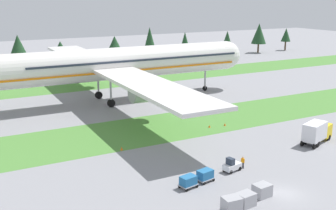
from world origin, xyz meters
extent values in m
plane|color=gray|center=(0.00, 0.00, 0.00)|extent=(400.00, 400.00, 0.00)
cube|color=#4C8438|center=(0.00, 30.29, 0.00)|extent=(320.00, 15.72, 0.01)
cube|color=#4C8438|center=(0.00, 73.74, 0.00)|extent=(320.00, 15.72, 0.01)
cylinder|color=silver|center=(0.15, 52.02, 8.59)|extent=(56.13, 7.54, 7.01)
sphere|color=silver|center=(28.18, 51.75, 8.59)|extent=(6.87, 6.87, 6.87)
cube|color=orange|center=(0.15, 52.02, 7.37)|extent=(54.77, 7.67, 0.36)
cube|color=#283342|center=(3.57, 51.99, 9.47)|extent=(49.30, 7.55, 0.44)
cube|color=silver|center=(-3.06, 74.36, 7.89)|extent=(9.24, 37.69, 0.63)
cylinder|color=#A3A3A8|center=(-1.78, 68.71, 5.58)|extent=(5.51, 3.91, 3.86)
cube|color=silver|center=(-3.48, 29.74, 7.89)|extent=(9.24, 37.69, 0.63)
cylinder|color=#A3A3A8|center=(-2.09, 35.37, 5.58)|extent=(5.51, 3.91, 3.86)
cylinder|color=#A3A3A8|center=(22.03, 51.81, 4.07)|extent=(0.44, 0.44, 6.94)
cylinder|color=black|center=(22.03, 51.81, 0.60)|extent=(1.20, 0.43, 1.20)
cylinder|color=#A3A3A8|center=(-4.23, 56.27, 4.20)|extent=(0.44, 0.44, 6.69)
cylinder|color=black|center=(-4.23, 56.27, 0.85)|extent=(1.71, 0.61, 1.70)
cylinder|color=#A3A3A8|center=(-4.31, 47.85, 4.20)|extent=(0.44, 0.44, 6.69)
cylinder|color=black|center=(-4.31, 47.85, 0.85)|extent=(1.71, 0.61, 1.70)
cube|color=silver|center=(-1.70, 8.44, 0.69)|extent=(2.80, 1.78, 0.77)
cube|color=#283342|center=(-2.08, 8.37, 1.52)|extent=(0.90, 1.21, 0.90)
cylinder|color=black|center=(-0.91, 9.16, 0.30)|extent=(0.63, 0.31, 0.60)
cylinder|color=black|center=(-0.70, 8.08, 0.30)|extent=(0.63, 0.31, 0.60)
cylinder|color=black|center=(-2.70, 8.80, 0.30)|extent=(0.63, 0.31, 0.60)
cylinder|color=black|center=(-2.48, 7.72, 0.30)|extent=(0.63, 0.31, 0.60)
cube|color=#A3A3A8|center=(-6.70, 7.44, 0.40)|extent=(2.45, 1.90, 0.10)
cube|color=#23669E|center=(-6.70, 7.44, 1.00)|extent=(2.16, 1.67, 1.10)
cylinder|color=black|center=(-6.01, 8.28, 0.20)|extent=(0.42, 0.20, 0.40)
cylinder|color=black|center=(-5.74, 6.93, 0.20)|extent=(0.42, 0.20, 0.40)
cylinder|color=black|center=(-7.65, 7.96, 0.20)|extent=(0.42, 0.20, 0.40)
cylinder|color=black|center=(-7.38, 6.60, 0.20)|extent=(0.42, 0.20, 0.40)
cube|color=#A3A3A8|center=(-9.54, 6.88, 0.40)|extent=(2.45, 1.90, 0.10)
cube|color=#23669E|center=(-9.54, 6.88, 1.00)|extent=(2.16, 1.67, 1.10)
cylinder|color=black|center=(-8.86, 7.72, 0.20)|extent=(0.42, 0.20, 0.40)
cylinder|color=black|center=(-8.59, 6.36, 0.20)|extent=(0.42, 0.20, 0.40)
cylinder|color=black|center=(-10.50, 7.39, 0.20)|extent=(0.42, 0.20, 0.40)
cylinder|color=black|center=(-10.23, 6.04, 0.20)|extent=(0.42, 0.20, 0.40)
cube|color=yellow|center=(19.34, 11.96, 1.58)|extent=(2.84, 2.90, 2.20)
cube|color=#283342|center=(20.34, 12.32, 2.02)|extent=(0.77, 1.98, 0.97)
cube|color=silver|center=(16.18, 10.84, 2.18)|extent=(5.01, 3.67, 2.80)
cylinder|color=black|center=(19.21, 12.98, 0.48)|extent=(1.01, 0.60, 0.96)
cylinder|color=black|center=(19.88, 11.09, 0.48)|extent=(1.01, 0.60, 0.96)
cylinder|color=black|center=(15.00, 11.48, 0.48)|extent=(1.01, 0.60, 0.96)
cylinder|color=black|center=(15.67, 9.60, 0.48)|extent=(1.01, 0.60, 0.96)
cylinder|color=black|center=(13.94, 11.10, 0.48)|extent=(1.01, 0.60, 0.96)
cylinder|color=black|center=(14.61, 9.22, 0.48)|extent=(1.01, 0.60, 0.96)
cylinder|color=black|center=(0.11, 8.64, 0.42)|extent=(0.18, 0.18, 0.85)
cylinder|color=black|center=(0.19, 8.43, 0.42)|extent=(0.18, 0.18, 0.85)
cylinder|color=orange|center=(0.15, 8.53, 1.16)|extent=(0.36, 0.36, 0.62)
sphere|color=tan|center=(0.15, 8.53, 1.62)|extent=(0.24, 0.24, 0.24)
cylinder|color=orange|center=(0.07, 8.75, 1.13)|extent=(0.10, 0.10, 0.58)
cylinder|color=orange|center=(0.23, 8.32, 1.13)|extent=(0.10, 0.10, 0.58)
cube|color=#A3A3A8|center=(-6.11, -0.07, 0.76)|extent=(2.17, 1.82, 1.53)
cube|color=#A3A3A8|center=(-2.97, 0.84, 0.76)|extent=(2.14, 1.78, 1.51)
cube|color=#A3A3A8|center=(-8.25, -0.31, 0.82)|extent=(2.10, 1.73, 1.63)
cone|color=orange|center=(-11.96, 22.85, 0.27)|extent=(0.44, 0.44, 0.54)
cone|color=orange|center=(9.41, 25.60, 0.25)|extent=(0.44, 0.44, 0.50)
cone|color=orange|center=(6.33, 26.05, 0.24)|extent=(0.44, 0.44, 0.48)
cylinder|color=#4C3823|center=(-14.44, 101.62, 1.91)|extent=(0.70, 0.70, 3.82)
cone|color=#1E4223|center=(-14.44, 101.62, 7.67)|extent=(6.30, 6.30, 7.69)
cylinder|color=#4C3823|center=(-1.30, 102.10, 1.68)|extent=(0.70, 0.70, 3.35)
cone|color=#1E4223|center=(-1.30, 102.10, 6.11)|extent=(5.86, 5.86, 5.53)
cylinder|color=#4C3823|center=(17.66, 102.70, 1.73)|extent=(0.70, 0.70, 3.45)
cone|color=#1E4223|center=(17.66, 102.70, 6.55)|extent=(6.06, 6.06, 6.20)
cylinder|color=#4C3823|center=(31.82, 104.08, 1.62)|extent=(0.70, 0.70, 3.23)
cone|color=#1E4223|center=(31.82, 104.08, 7.68)|extent=(4.66, 4.66, 8.90)
cylinder|color=#4C3823|center=(46.94, 104.45, 1.53)|extent=(0.70, 0.70, 3.06)
cone|color=#1E4223|center=(46.94, 104.45, 6.42)|extent=(3.71, 3.71, 6.73)
cylinder|color=#4C3823|center=(64.32, 101.04, 1.29)|extent=(0.70, 0.70, 2.58)
cone|color=#1E4223|center=(64.32, 101.04, 6.17)|extent=(4.56, 4.56, 7.18)
cylinder|color=#4C3823|center=(80.96, 101.94, 1.92)|extent=(0.70, 0.70, 3.84)
cone|color=#1E4223|center=(80.96, 101.94, 7.95)|extent=(6.13, 6.13, 8.23)
cylinder|color=#4C3823|center=(96.84, 102.85, 1.94)|extent=(0.70, 0.70, 3.88)
cone|color=#1E4223|center=(96.84, 102.85, 6.71)|extent=(4.08, 4.08, 5.66)
camera|label=1|loc=(-33.88, -33.51, 23.00)|focal=44.37mm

